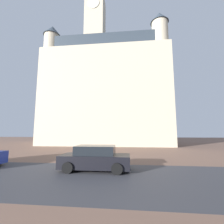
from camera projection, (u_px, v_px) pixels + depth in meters
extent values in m
plane|color=brown|center=(104.00, 171.00, 9.08)|extent=(120.00, 120.00, 0.00)
cube|color=#38383D|center=(100.00, 177.00, 7.89)|extent=(120.00, 6.41, 0.00)
cube|color=beige|center=(108.00, 101.00, 31.99)|extent=(23.26, 13.72, 17.63)
cube|color=#2D3842|center=(108.00, 56.00, 33.31)|extent=(21.40, 12.62, 2.40)
cube|color=beige|center=(95.00, 67.00, 33.31)|extent=(4.13, 4.13, 33.09)
cylinder|color=silver|center=(93.00, 3.00, 33.01)|extent=(2.48, 0.15, 2.48)
cylinder|color=beige|center=(49.00, 88.00, 27.96)|extent=(2.80, 2.80, 20.78)
cone|color=#2D3842|center=(52.00, 31.00, 29.45)|extent=(3.20, 3.20, 2.00)
cylinder|color=beige|center=(162.00, 81.00, 25.94)|extent=(2.80, 2.80, 21.89)
cone|color=#2D3842|center=(159.00, 18.00, 27.51)|extent=(3.20, 3.20, 2.00)
cube|color=black|center=(95.00, 161.00, 9.41)|extent=(4.27, 1.75, 0.76)
cube|color=black|center=(95.00, 150.00, 9.50)|extent=(2.39, 1.54, 0.55)
cylinder|color=black|center=(119.00, 163.00, 10.10)|extent=(0.64, 0.22, 0.64)
cylinder|color=black|center=(117.00, 169.00, 8.37)|extent=(0.64, 0.22, 0.64)
cylinder|color=black|center=(78.00, 162.00, 10.39)|extent=(0.64, 0.22, 0.64)
cylinder|color=black|center=(68.00, 168.00, 8.66)|extent=(0.64, 0.22, 0.64)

